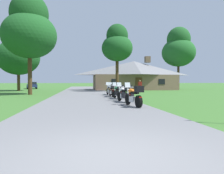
% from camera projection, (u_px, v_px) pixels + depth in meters
% --- Properties ---
extents(ground_plane, '(500.00, 500.00, 0.00)m').
position_uv_depth(ground_plane, '(86.00, 94.00, 23.53)').
color(ground_plane, '#386628').
extents(asphalt_driveway, '(6.40, 80.00, 0.06)m').
position_uv_depth(asphalt_driveway, '(86.00, 95.00, 21.55)').
color(asphalt_driveway, slate).
rests_on(asphalt_driveway, ground).
extents(motorcycle_orange_nearest_to_camera, '(0.79, 2.07, 1.30)m').
position_uv_depth(motorcycle_orange_nearest_to_camera, '(134.00, 96.00, 11.23)').
color(motorcycle_orange_nearest_to_camera, black).
rests_on(motorcycle_orange_nearest_to_camera, asphalt_driveway).
extents(motorcycle_white_second_in_row, '(0.98, 2.07, 1.30)m').
position_uv_depth(motorcycle_white_second_in_row, '(125.00, 94.00, 13.66)').
color(motorcycle_white_second_in_row, black).
rests_on(motorcycle_white_second_in_row, asphalt_driveway).
extents(motorcycle_green_third_in_row, '(0.88, 2.08, 1.30)m').
position_uv_depth(motorcycle_green_third_in_row, '(118.00, 92.00, 16.38)').
color(motorcycle_green_third_in_row, black).
rests_on(motorcycle_green_third_in_row, asphalt_driveway).
extents(motorcycle_silver_fourth_in_row, '(0.66, 2.08, 1.30)m').
position_uv_depth(motorcycle_silver_fourth_in_row, '(112.00, 90.00, 18.90)').
color(motorcycle_silver_fourth_in_row, black).
rests_on(motorcycle_silver_fourth_in_row, asphalt_driveway).
extents(motorcycle_silver_farthest_in_row, '(0.69, 2.08, 1.30)m').
position_uv_depth(motorcycle_silver_farthest_in_row, '(109.00, 89.00, 21.48)').
color(motorcycle_silver_farthest_in_row, black).
rests_on(motorcycle_silver_farthest_in_row, asphalt_driveway).
extents(stone_lodge, '(14.97, 6.82, 5.99)m').
position_uv_depth(stone_lodge, '(134.00, 75.00, 37.17)').
color(stone_lodge, brown).
rests_on(stone_lodge, ground).
extents(bystander_red_shirt_near_lodge, '(0.53, 0.32, 1.67)m').
position_uv_depth(bystander_red_shirt_near_lodge, '(140.00, 85.00, 31.02)').
color(bystander_red_shirt_near_lodge, black).
rests_on(bystander_red_shirt_near_lodge, ground).
extents(tree_right_of_lodge, '(6.44, 6.44, 12.13)m').
position_uv_depth(tree_right_of_lodge, '(179.00, 49.00, 40.70)').
color(tree_right_of_lodge, '#422D19').
rests_on(tree_right_of_lodge, ground).
extents(tree_left_far, '(6.43, 6.43, 10.20)m').
position_uv_depth(tree_left_far, '(18.00, 52.00, 32.13)').
color(tree_left_far, '#422D19').
rests_on(tree_left_far, ground).
extents(tree_left_near, '(5.79, 5.79, 10.89)m').
position_uv_depth(tree_left_near, '(29.00, 29.00, 22.49)').
color(tree_left_near, '#422D19').
rests_on(tree_left_near, ground).
extents(tree_by_lodge_front, '(4.41, 4.41, 9.62)m').
position_uv_depth(tree_by_lodge_front, '(117.00, 45.00, 29.61)').
color(tree_by_lodge_front, '#422D19').
rests_on(tree_by_lodge_front, ground).
extents(parked_navy_suv_far_left, '(2.98, 4.92, 1.40)m').
position_uv_depth(parked_navy_suv_far_left, '(32.00, 85.00, 42.17)').
color(parked_navy_suv_far_left, navy).
rests_on(parked_navy_suv_far_left, ground).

